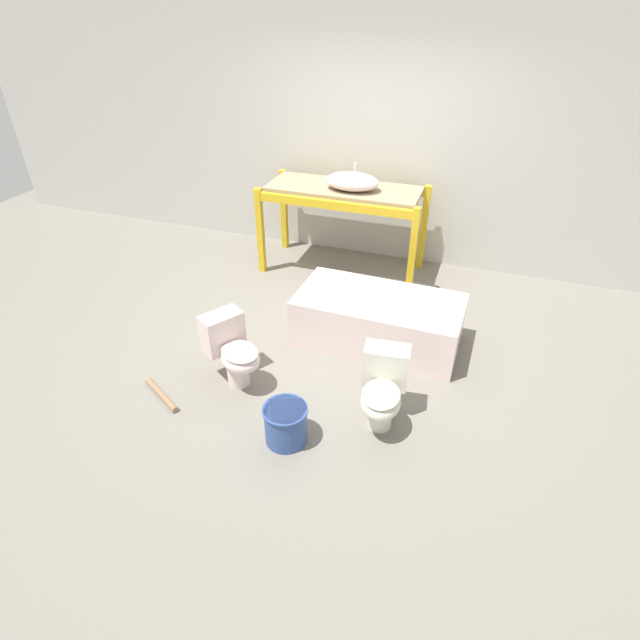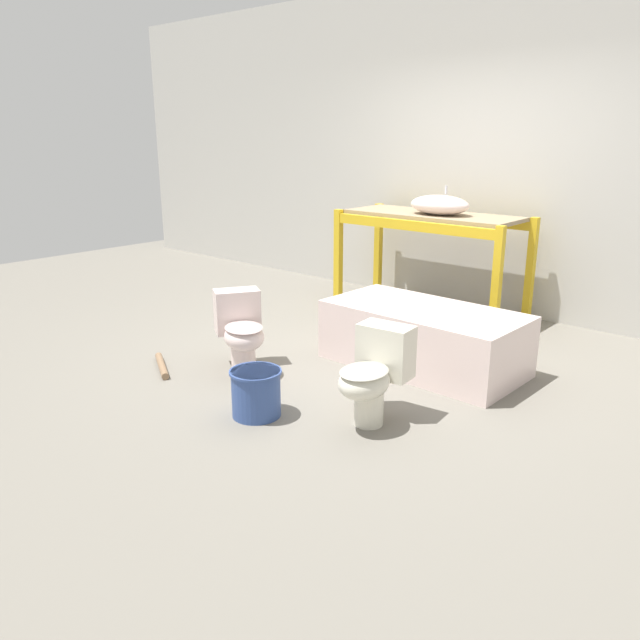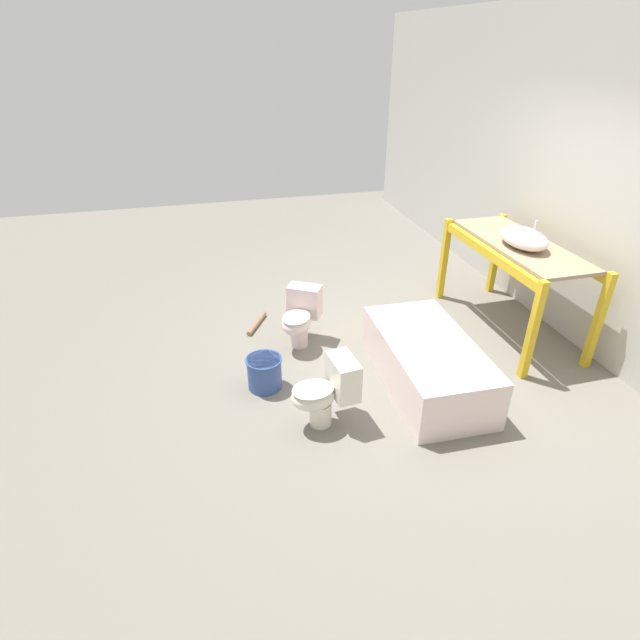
{
  "view_description": "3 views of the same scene",
  "coord_description": "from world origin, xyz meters",
  "px_view_note": "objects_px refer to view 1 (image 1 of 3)",
  "views": [
    {
      "loc": [
        1.26,
        -3.76,
        2.8
      ],
      "look_at": [
        0.21,
        -0.75,
        0.69
      ],
      "focal_mm": 28.0,
      "sensor_mm": 36.0,
      "label": 1
    },
    {
      "loc": [
        2.87,
        -3.87,
        1.74
      ],
      "look_at": [
        0.23,
        -0.83,
        0.53
      ],
      "focal_mm": 35.0,
      "sensor_mm": 36.0,
      "label": 2
    },
    {
      "loc": [
        3.9,
        -1.81,
        2.82
      ],
      "look_at": [
        0.11,
        -0.83,
        0.6
      ],
      "focal_mm": 28.0,
      "sensor_mm": 36.0,
      "label": 3
    }
  ],
  "objects_px": {
    "bathtub_main": "(378,317)",
    "toilet_near": "(383,388)",
    "sink_basin": "(352,181)",
    "bucket_white": "(286,423)",
    "toilet_far": "(233,349)"
  },
  "relations": [
    {
      "from": "sink_basin",
      "to": "bathtub_main",
      "type": "relative_size",
      "value": 0.39
    },
    {
      "from": "bathtub_main",
      "to": "bucket_white",
      "type": "height_order",
      "value": "bathtub_main"
    },
    {
      "from": "bathtub_main",
      "to": "bucket_white",
      "type": "xyz_separation_m",
      "value": [
        -0.33,
        -1.45,
        -0.11
      ]
    },
    {
      "from": "toilet_near",
      "to": "toilet_far",
      "type": "relative_size",
      "value": 0.95
    },
    {
      "from": "toilet_near",
      "to": "sink_basin",
      "type": "bearing_deg",
      "value": 105.97
    },
    {
      "from": "toilet_near",
      "to": "toilet_far",
      "type": "bearing_deg",
      "value": 170.87
    },
    {
      "from": "toilet_near",
      "to": "toilet_far",
      "type": "xyz_separation_m",
      "value": [
        -1.28,
        0.07,
        0.0
      ]
    },
    {
      "from": "bathtub_main",
      "to": "toilet_near",
      "type": "xyz_separation_m",
      "value": [
        0.28,
        -1.03,
        0.06
      ]
    },
    {
      "from": "toilet_near",
      "to": "bucket_white",
      "type": "height_order",
      "value": "toilet_near"
    },
    {
      "from": "bathtub_main",
      "to": "toilet_near",
      "type": "height_order",
      "value": "toilet_near"
    },
    {
      "from": "sink_basin",
      "to": "toilet_far",
      "type": "height_order",
      "value": "sink_basin"
    },
    {
      "from": "sink_basin",
      "to": "toilet_far",
      "type": "xyz_separation_m",
      "value": [
        -0.35,
        -2.21,
        -0.76
      ]
    },
    {
      "from": "toilet_far",
      "to": "bucket_white",
      "type": "bearing_deg",
      "value": -94.52
    },
    {
      "from": "toilet_far",
      "to": "bucket_white",
      "type": "distance_m",
      "value": 0.84
    },
    {
      "from": "bathtub_main",
      "to": "bucket_white",
      "type": "bearing_deg",
      "value": -101.3
    }
  ]
}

